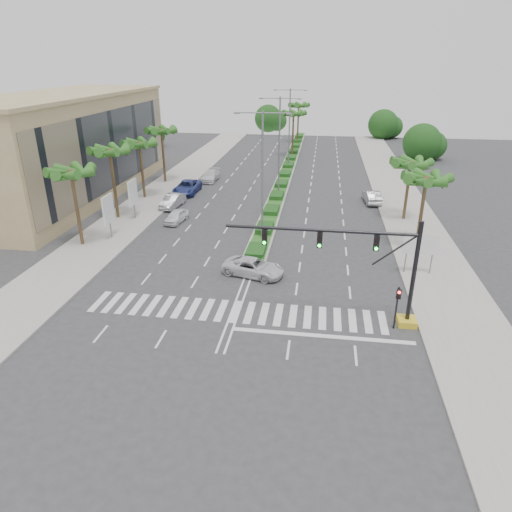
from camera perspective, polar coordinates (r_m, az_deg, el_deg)
The scene contains 28 objects.
ground at distance 31.92m, azimuth -2.59°, elevation -6.96°, with size 160.00×160.00×0.00m, color #333335.
footpath_right at distance 50.64m, azimuth 19.04°, elevation 3.64°, with size 6.00×120.00×0.15m, color gray.
footpath_left at distance 53.77m, azimuth -14.71°, elevation 5.29°, with size 6.00×120.00×0.15m, color gray.
median at distance 73.97m, azimuth 3.98°, elevation 10.88°, with size 2.20×75.00×0.20m, color gray.
median_grass at distance 73.94m, azimuth 3.98°, elevation 10.97°, with size 1.80×75.00×0.04m, color #2A6322.
building at distance 62.43m, azimuth -22.59°, elevation 12.37°, with size 12.00×36.00×12.00m, color tan.
signal_gantry at distance 30.09m, azimuth 14.92°, elevation -2.33°, with size 12.60×1.20×7.20m.
pedestrian_signal at distance 30.33m, azimuth 17.26°, elevation -5.42°, with size 0.28×0.36×3.00m.
direction_sign at distance 38.45m, azimuth 19.89°, elevation 1.13°, with size 2.70×0.11×3.40m.
billboard_near at distance 45.72m, azimuth -17.99°, elevation 5.54°, with size 0.18×2.10×4.35m.
billboard_far at distance 50.94m, azimuth -15.15°, elevation 7.64°, with size 0.18×2.10×4.35m.
palm_left_near at distance 44.02m, azimuth -22.07°, elevation 9.36°, with size 4.57×4.68×7.55m.
palm_left_mid at distance 50.86m, azimuth -17.76°, elevation 12.10°, with size 4.57×4.68×7.95m.
palm_left_far at distance 58.15m, azimuth -14.34°, elevation 13.20°, with size 4.57×4.68×7.35m.
palm_left_end at distance 65.47m, azimuth -11.73°, elevation 14.86°, with size 4.57×4.68×7.75m.
palm_right_near at distance 43.17m, azimuth 20.48°, elevation 8.67°, with size 4.57×4.68×7.05m.
palm_right_far at distance 50.89m, azimuth 18.76°, elevation 10.64°, with size 4.57×4.68×6.75m.
palm_median_a at distance 82.67m, azimuth 4.71°, elevation 17.16°, with size 4.57×4.68×8.05m.
palm_median_b at distance 97.57m, azimuth 5.35°, elevation 18.09°, with size 4.57×4.68×8.05m.
streetlight_near at distance 42.40m, azimuth 0.80°, elevation 10.73°, with size 5.10×0.25×12.00m.
streetlight_mid at distance 58.02m, azimuth 2.94°, elevation 14.17°, with size 5.10×0.25×12.00m.
streetlight_far at distance 73.80m, azimuth 4.20°, elevation 16.13°, with size 5.10×0.25×12.00m.
car_parked_a at distance 49.60m, azimuth -9.94°, elevation 4.90°, with size 1.55×3.85×1.31m, color white.
car_parked_b at distance 54.87m, azimuth -10.40°, elevation 6.78°, with size 1.60×4.59×1.51m, color #A6A7AB.
car_parked_c at distance 60.46m, azimuth -8.61°, elevation 8.51°, with size 2.70×5.86×1.63m, color navy.
car_parked_d at distance 66.55m, azimuth -5.73°, elevation 9.95°, with size 2.04×5.02×1.46m, color silver.
car_crossing at distance 36.74m, azimuth -0.34°, elevation -1.42°, with size 2.31×5.00×1.39m, color silver.
car_right at distance 57.40m, azimuth 14.28°, elevation 7.20°, with size 1.64×4.69×1.55m, color #A1A0A5.
Camera 1 is at (5.38, -27.01, 16.15)m, focal length 32.00 mm.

